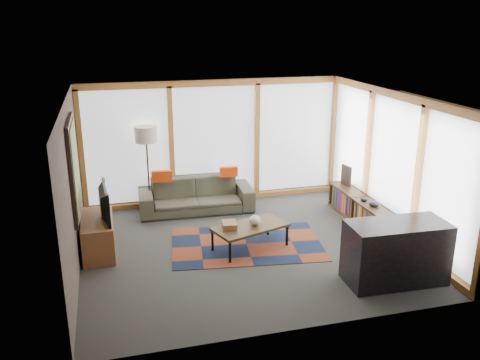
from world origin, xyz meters
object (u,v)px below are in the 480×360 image
object	(u,v)px
coffee_table	(250,237)
bookshelf	(360,209)
bar_counter	(396,252)
floor_lamp	(148,170)
tv_console	(98,235)
sofa	(196,195)
television	(100,203)

from	to	relation	value
coffee_table	bookshelf	xyz separation A→B (m)	(2.37, 0.59, 0.05)
bar_counter	floor_lamp	bearing A→B (deg)	132.90
coffee_table	bar_counter	bearing A→B (deg)	-42.54
bookshelf	coffee_table	bearing A→B (deg)	-166.00
floor_lamp	coffee_table	distance (m)	2.72
floor_lamp	tv_console	size ratio (longest dim) A/B	1.46
floor_lamp	bookshelf	size ratio (longest dim) A/B	0.87
sofa	floor_lamp	bearing A→B (deg)	172.49
tv_console	bar_counter	distance (m)	4.80
sofa	bar_counter	distance (m)	4.34
floor_lamp	bar_counter	world-z (taller)	floor_lamp
sofa	coffee_table	distance (m)	2.09
television	bar_counter	distance (m)	4.74
coffee_table	bar_counter	size ratio (longest dim) A/B	0.85
sofa	television	world-z (taller)	television
floor_lamp	tv_console	world-z (taller)	floor_lamp
bookshelf	tv_console	distance (m)	4.88
coffee_table	bar_counter	world-z (taller)	bar_counter
television	coffee_table	bearing A→B (deg)	-104.90
floor_lamp	television	bearing A→B (deg)	-119.21
television	bookshelf	bearing A→B (deg)	-92.25
coffee_table	television	size ratio (longest dim) A/B	1.28
coffee_table	bookshelf	size ratio (longest dim) A/B	0.61
floor_lamp	bar_counter	bearing A→B (deg)	-49.17
tv_console	bar_counter	xyz separation A→B (m)	(4.29, -2.16, 0.16)
television	tv_console	bearing A→B (deg)	65.42
tv_console	television	distance (m)	0.59
bar_counter	television	bearing A→B (deg)	155.25
sofa	bookshelf	distance (m)	3.27
tv_console	television	bearing A→B (deg)	-21.17
coffee_table	bar_counter	distance (m)	2.43
bookshelf	tv_console	size ratio (longest dim) A/B	1.68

